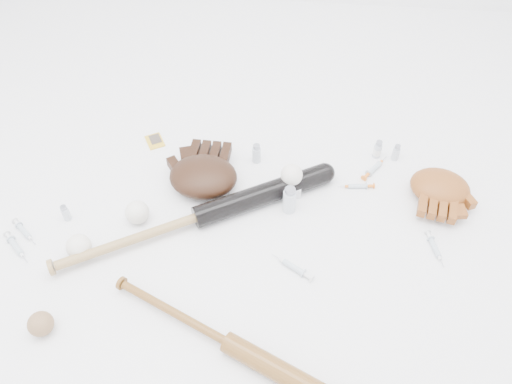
# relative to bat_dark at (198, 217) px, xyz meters

# --- Properties ---
(bat_dark) EXTENTS (0.91, 0.57, 0.07)m
(bat_dark) POSITION_rel_bat_dark_xyz_m (0.00, 0.00, 0.00)
(bat_dark) COLOR black
(bat_dark) RESTS_ON ground
(bat_wood) EXTENTS (0.75, 0.38, 0.06)m
(bat_wood) POSITION_rel_bat_dark_xyz_m (0.16, -0.42, -0.01)
(bat_wood) COLOR brown
(bat_wood) RESTS_ON ground
(glove_dark) EXTENTS (0.29, 0.29, 0.10)m
(glove_dark) POSITION_rel_bat_dark_xyz_m (-0.01, 0.17, 0.01)
(glove_dark) COLOR black
(glove_dark) RESTS_ON ground
(glove_tan) EXTENTS (0.29, 0.29, 0.09)m
(glove_tan) POSITION_rel_bat_dark_xyz_m (0.81, 0.21, 0.01)
(glove_tan) COLOR brown
(glove_tan) RESTS_ON ground
(trading_card) EXTENTS (0.09, 0.10, 0.00)m
(trading_card) POSITION_rel_bat_dark_xyz_m (-0.24, 0.38, -0.03)
(trading_card) COLOR gold
(trading_card) RESTS_ON ground
(pedestal) EXTENTS (0.08, 0.08, 0.04)m
(pedestal) POSITION_rel_bat_dark_xyz_m (0.30, 0.18, -0.02)
(pedestal) COLOR white
(pedestal) RESTS_ON ground
(baseball_on_pedestal) EXTENTS (0.08, 0.08, 0.08)m
(baseball_on_pedestal) POSITION_rel_bat_dark_xyz_m (0.30, 0.18, 0.04)
(baseball_on_pedestal) COLOR white
(baseball_on_pedestal) RESTS_ON pedestal
(baseball_left) EXTENTS (0.08, 0.08, 0.08)m
(baseball_left) POSITION_rel_bat_dark_xyz_m (-0.20, -0.00, 0.00)
(baseball_left) COLOR white
(baseball_left) RESTS_ON ground
(baseball_upper) EXTENTS (0.07, 0.07, 0.07)m
(baseball_upper) POSITION_rel_bat_dark_xyz_m (0.04, 0.17, -0.00)
(baseball_upper) COLOR white
(baseball_upper) RESTS_ON ground
(baseball_mid) EXTENTS (0.08, 0.08, 0.08)m
(baseball_mid) POSITION_rel_bat_dark_xyz_m (-0.35, -0.16, 0.00)
(baseball_mid) COLOR white
(baseball_mid) RESTS_ON ground
(baseball_aged) EXTENTS (0.07, 0.07, 0.07)m
(baseball_aged) POSITION_rel_bat_dark_xyz_m (-0.37, -0.42, -0.00)
(baseball_aged) COLOR olive
(baseball_aged) RESTS_ON ground
(syringe_0) EXTENTS (0.13, 0.11, 0.02)m
(syringe_0) POSITION_rel_bat_dark_xyz_m (-0.56, -0.09, -0.03)
(syringe_0) COLOR #ADBCC6
(syringe_0) RESTS_ON ground
(syringe_1) EXTENTS (0.16, 0.11, 0.02)m
(syringe_1) POSITION_rel_bat_dark_xyz_m (0.32, -0.15, -0.03)
(syringe_1) COLOR #ADBCC6
(syringe_1) RESTS_ON ground
(syringe_2) EXTENTS (0.12, 0.15, 0.02)m
(syringe_2) POSITION_rel_bat_dark_xyz_m (0.59, 0.31, -0.03)
(syringe_2) COLOR #ADBCC6
(syringe_2) RESTS_ON ground
(syringe_3) EXTENTS (0.06, 0.15, 0.02)m
(syringe_3) POSITION_rel_bat_dark_xyz_m (0.77, -0.03, -0.03)
(syringe_3) COLOR #ADBCC6
(syringe_3) RESTS_ON ground
(syringe_4) EXTENTS (0.14, 0.04, 0.02)m
(syringe_4) POSITION_rel_bat_dark_xyz_m (0.53, 0.22, -0.03)
(syringe_4) COLOR #ADBCC6
(syringe_4) RESTS_ON ground
(syringe_5) EXTENTS (0.14, 0.13, 0.02)m
(syringe_5) POSITION_rel_bat_dark_xyz_m (-0.56, -0.16, -0.03)
(syringe_5) COLOR #ADBCC6
(syringe_5) RESTS_ON ground
(vial_0) EXTENTS (0.03, 0.03, 0.07)m
(vial_0) POSITION_rel_bat_dark_xyz_m (0.67, 0.38, -0.00)
(vial_0) COLOR silver
(vial_0) RESTS_ON ground
(vial_1) EXTENTS (0.03, 0.03, 0.07)m
(vial_1) POSITION_rel_bat_dark_xyz_m (0.61, 0.38, 0.00)
(vial_1) COLOR silver
(vial_1) RESTS_ON ground
(vial_2) EXTENTS (0.03, 0.03, 0.08)m
(vial_2) POSITION_rel_bat_dark_xyz_m (0.16, 0.31, 0.00)
(vial_2) COLOR silver
(vial_2) RESTS_ON ground
(vial_3) EXTENTS (0.04, 0.04, 0.11)m
(vial_3) POSITION_rel_bat_dark_xyz_m (0.29, 0.09, 0.02)
(vial_3) COLOR silver
(vial_3) RESTS_ON ground
(vial_4) EXTENTS (0.03, 0.03, 0.06)m
(vial_4) POSITION_rel_bat_dark_xyz_m (-0.44, -0.02, -0.01)
(vial_4) COLOR silver
(vial_4) RESTS_ON ground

